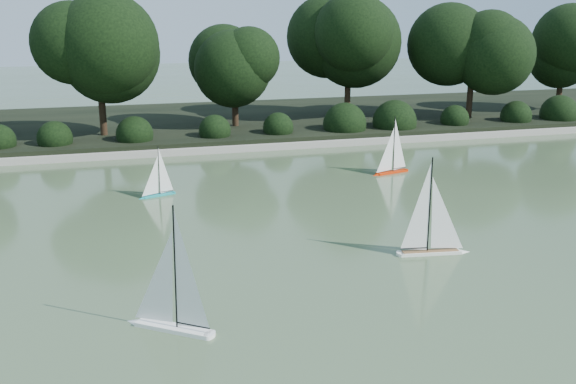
{
  "coord_description": "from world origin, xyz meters",
  "views": [
    {
      "loc": [
        -2.65,
        -8.38,
        3.86
      ],
      "look_at": [
        0.24,
        2.26,
        0.7
      ],
      "focal_mm": 40.0,
      "sensor_mm": 36.0,
      "label": 1
    }
  ],
  "objects_px": {
    "sailboat_white_a": "(166,309)",
    "sailboat_teal": "(155,188)",
    "sailboat_orange": "(390,164)",
    "sailboat_white_b": "(436,238)"
  },
  "relations": [
    {
      "from": "sailboat_white_a",
      "to": "sailboat_white_b",
      "type": "relative_size",
      "value": 1.0
    },
    {
      "from": "sailboat_white_a",
      "to": "sailboat_orange",
      "type": "xyz_separation_m",
      "value": [
        5.91,
        6.56,
        -0.04
      ]
    },
    {
      "from": "sailboat_white_a",
      "to": "sailboat_teal",
      "type": "bearing_deg",
      "value": 87.34
    },
    {
      "from": "sailboat_orange",
      "to": "sailboat_teal",
      "type": "relative_size",
      "value": 1.26
    },
    {
      "from": "sailboat_white_a",
      "to": "sailboat_white_b",
      "type": "xyz_separation_m",
      "value": [
        4.47,
        1.44,
        -0.0
      ]
    },
    {
      "from": "sailboat_orange",
      "to": "sailboat_white_b",
      "type": "bearing_deg",
      "value": -105.7
    },
    {
      "from": "sailboat_white_b",
      "to": "sailboat_orange",
      "type": "relative_size",
      "value": 1.17
    },
    {
      "from": "sailboat_white_a",
      "to": "sailboat_orange",
      "type": "relative_size",
      "value": 1.17
    },
    {
      "from": "sailboat_white_b",
      "to": "sailboat_teal",
      "type": "relative_size",
      "value": 1.47
    },
    {
      "from": "sailboat_white_b",
      "to": "sailboat_orange",
      "type": "xyz_separation_m",
      "value": [
        1.44,
        5.12,
        -0.03
      ]
    }
  ]
}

